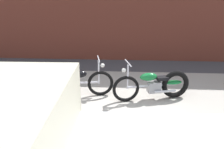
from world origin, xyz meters
name	(u,v)px	position (x,y,z in m)	size (l,w,h in m)	color
ground_plane	(101,125)	(0.00, 0.00, 0.00)	(80.00, 80.00, 0.00)	#47474C
sidewalk_slab	(108,92)	(0.00, 1.75, 0.00)	(36.00, 3.50, 0.01)	#B2ADA3
motorcycle_black	(69,83)	(-0.96, 1.35, 0.40)	(1.99, 0.66, 1.03)	black
motorcycle_green	(157,85)	(1.28, 1.36, 0.40)	(1.97, 0.74, 1.03)	black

